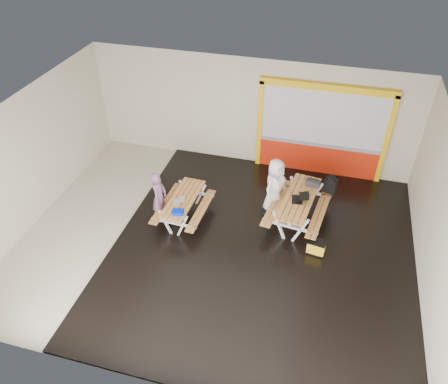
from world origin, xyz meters
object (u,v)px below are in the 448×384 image
(picnic_table_left, at_px, (183,203))
(person_left, at_px, (159,197))
(laptop_left, at_px, (179,201))
(person_right, at_px, (275,186))
(backpack, at_px, (330,185))
(fluke_bag, at_px, (316,247))
(laptop_right, at_px, (300,198))
(dark_case, at_px, (270,209))
(picnic_table_right, at_px, (298,203))
(blue_pouch, at_px, (178,212))
(toolbox, at_px, (313,183))

(picnic_table_left, height_order, person_left, person_left)
(person_left, height_order, laptop_left, person_left)
(picnic_table_left, bearing_deg, person_right, 22.92)
(person_left, relative_size, backpack, 2.78)
(person_left, bearing_deg, laptop_left, -95.35)
(picnic_table_left, height_order, fluke_bag, picnic_table_left)
(person_right, bearing_deg, laptop_right, -93.68)
(dark_case, relative_size, fluke_bag, 0.94)
(picnic_table_left, distance_m, laptop_left, 0.30)
(person_right, bearing_deg, picnic_table_right, -87.22)
(laptop_right, distance_m, fluke_bag, 1.35)
(person_right, bearing_deg, blue_pouch, 150.41)
(picnic_table_left, distance_m, fluke_bag, 3.68)
(person_left, distance_m, blue_pouch, 0.82)
(blue_pouch, height_order, toolbox, toolbox)
(person_left, height_order, toolbox, person_left)
(picnic_table_right, distance_m, person_left, 3.73)
(picnic_table_left, xyz_separation_m, laptop_left, (-0.05, -0.20, 0.22))
(person_left, relative_size, dark_case, 3.38)
(person_left, xyz_separation_m, person_right, (2.91, 1.16, 0.12))
(dark_case, bearing_deg, blue_pouch, -145.33)
(person_left, distance_m, person_right, 3.14)
(fluke_bag, bearing_deg, person_right, 133.96)
(picnic_table_left, distance_m, blue_pouch, 0.67)
(laptop_right, height_order, dark_case, laptop_right)
(picnic_table_left, distance_m, backpack, 4.10)
(laptop_right, bearing_deg, toolbox, 70.05)
(blue_pouch, xyz_separation_m, backpack, (3.69, 2.22, -0.01))
(toolbox, xyz_separation_m, backpack, (0.48, 0.28, -0.17))
(picnic_table_left, xyz_separation_m, person_right, (2.30, 0.97, 0.32))
(dark_case, bearing_deg, picnic_table_left, -158.97)
(picnic_table_right, xyz_separation_m, person_right, (-0.71, 0.28, 0.24))
(picnic_table_right, height_order, laptop_left, picnic_table_right)
(laptop_left, height_order, blue_pouch, laptop_left)
(dark_case, bearing_deg, toolbox, 23.30)
(person_right, relative_size, dark_case, 3.57)
(backpack, bearing_deg, laptop_left, -154.85)
(picnic_table_right, bearing_deg, person_right, 158.26)
(toolbox, bearing_deg, blue_pouch, -148.76)
(picnic_table_right, distance_m, blue_pouch, 3.21)
(person_left, bearing_deg, dark_case, -73.67)
(blue_pouch, relative_size, toolbox, 0.70)
(picnic_table_left, xyz_separation_m, person_left, (-0.61, -0.19, 0.21))
(picnic_table_right, distance_m, laptop_left, 3.19)
(laptop_left, bearing_deg, dark_case, 24.87)
(person_right, relative_size, toolbox, 3.94)
(person_left, height_order, dark_case, person_left)
(person_left, distance_m, fluke_bag, 4.29)
(toolbox, distance_m, fluke_bag, 1.90)
(picnic_table_left, bearing_deg, person_left, -162.99)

